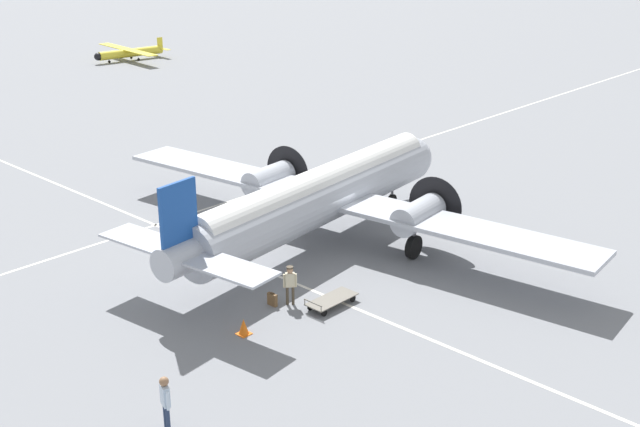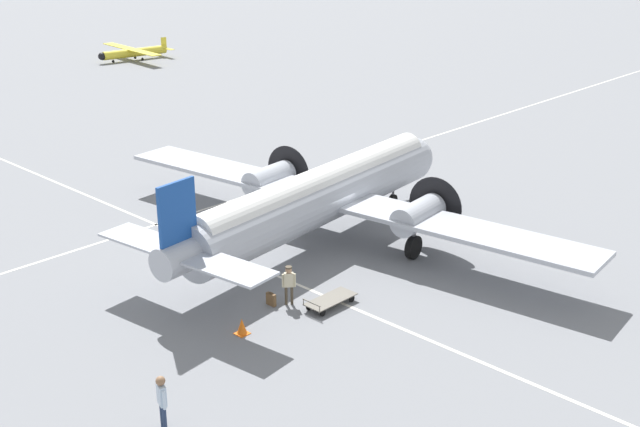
{
  "view_description": "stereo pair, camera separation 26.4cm",
  "coord_description": "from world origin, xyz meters",
  "px_view_note": "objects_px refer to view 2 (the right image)",
  "views": [
    {
      "loc": [
        23.99,
        -25.6,
        14.68
      ],
      "look_at": [
        0.0,
        0.0,
        1.55
      ],
      "focal_mm": 45.0,
      "sensor_mm": 36.0,
      "label": 1
    },
    {
      "loc": [
        24.19,
        -25.42,
        14.68
      ],
      "look_at": [
        0.0,
        0.0,
        1.55
      ],
      "focal_mm": 45.0,
      "sensor_mm": 36.0,
      "label": 2
    }
  ],
  "objects_px": {
    "airliner_main": "(325,194)",
    "suitcase_near_door": "(271,299)",
    "crew_foreground": "(162,397)",
    "passenger_boarding": "(289,281)",
    "baggage_cart": "(330,300)",
    "light_aircraft_distant": "(133,52)",
    "traffic_cone": "(242,327)"
  },
  "relations": [
    {
      "from": "crew_foreground",
      "to": "passenger_boarding",
      "type": "height_order",
      "value": "crew_foreground"
    },
    {
      "from": "crew_foreground",
      "to": "light_aircraft_distant",
      "type": "height_order",
      "value": "light_aircraft_distant"
    },
    {
      "from": "airliner_main",
      "to": "suitcase_near_door",
      "type": "bearing_deg",
      "value": -161.13
    },
    {
      "from": "airliner_main",
      "to": "crew_foreground",
      "type": "distance_m",
      "value": 15.72
    },
    {
      "from": "suitcase_near_door",
      "to": "light_aircraft_distant",
      "type": "height_order",
      "value": "light_aircraft_distant"
    },
    {
      "from": "passenger_boarding",
      "to": "suitcase_near_door",
      "type": "xyz_separation_m",
      "value": [
        -0.47,
        -0.55,
        -0.78
      ]
    },
    {
      "from": "light_aircraft_distant",
      "to": "traffic_cone",
      "type": "bearing_deg",
      "value": 65.59
    },
    {
      "from": "passenger_boarding",
      "to": "baggage_cart",
      "type": "height_order",
      "value": "passenger_boarding"
    },
    {
      "from": "passenger_boarding",
      "to": "traffic_cone",
      "type": "relative_size",
      "value": 2.64
    },
    {
      "from": "airliner_main",
      "to": "passenger_boarding",
      "type": "relative_size",
      "value": 15.63
    },
    {
      "from": "airliner_main",
      "to": "light_aircraft_distant",
      "type": "bearing_deg",
      "value": 58.76
    },
    {
      "from": "light_aircraft_distant",
      "to": "traffic_cone",
      "type": "distance_m",
      "value": 62.11
    },
    {
      "from": "airliner_main",
      "to": "traffic_cone",
      "type": "distance_m",
      "value": 9.74
    },
    {
      "from": "passenger_boarding",
      "to": "baggage_cart",
      "type": "distance_m",
      "value": 1.82
    },
    {
      "from": "light_aircraft_distant",
      "to": "crew_foreground",
      "type": "bearing_deg",
      "value": 62.71
    },
    {
      "from": "crew_foreground",
      "to": "traffic_cone",
      "type": "relative_size",
      "value": 2.92
    },
    {
      "from": "passenger_boarding",
      "to": "baggage_cart",
      "type": "xyz_separation_m",
      "value": [
        1.3,
        1.02,
        -0.77
      ]
    },
    {
      "from": "airliner_main",
      "to": "crew_foreground",
      "type": "relative_size",
      "value": 14.11
    },
    {
      "from": "light_aircraft_distant",
      "to": "traffic_cone",
      "type": "height_order",
      "value": "light_aircraft_distant"
    },
    {
      "from": "airliner_main",
      "to": "suitcase_near_door",
      "type": "height_order",
      "value": "airliner_main"
    },
    {
      "from": "crew_foreground",
      "to": "baggage_cart",
      "type": "xyz_separation_m",
      "value": [
        -1.88,
        9.45,
        -0.85
      ]
    },
    {
      "from": "airliner_main",
      "to": "traffic_cone",
      "type": "xyz_separation_m",
      "value": [
        3.92,
        -8.66,
        -2.12
      ]
    },
    {
      "from": "traffic_cone",
      "to": "light_aircraft_distant",
      "type": "bearing_deg",
      "value": 149.57
    },
    {
      "from": "crew_foreground",
      "to": "passenger_boarding",
      "type": "bearing_deg",
      "value": 130.13
    },
    {
      "from": "crew_foreground",
      "to": "baggage_cart",
      "type": "height_order",
      "value": "crew_foreground"
    },
    {
      "from": "passenger_boarding",
      "to": "light_aircraft_distant",
      "type": "height_order",
      "value": "light_aircraft_distant"
    },
    {
      "from": "passenger_boarding",
      "to": "traffic_cone",
      "type": "distance_m",
      "value": 3.02
    },
    {
      "from": "crew_foreground",
      "to": "suitcase_near_door",
      "type": "bearing_deg",
      "value": 134.28
    },
    {
      "from": "passenger_boarding",
      "to": "traffic_cone",
      "type": "height_order",
      "value": "passenger_boarding"
    },
    {
      "from": "crew_foreground",
      "to": "passenger_boarding",
      "type": "distance_m",
      "value": 9.01
    },
    {
      "from": "passenger_boarding",
      "to": "traffic_cone",
      "type": "xyz_separation_m",
      "value": [
        0.45,
        -2.9,
        -0.75
      ]
    },
    {
      "from": "airliner_main",
      "to": "baggage_cart",
      "type": "distance_m",
      "value": 7.05
    }
  ]
}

